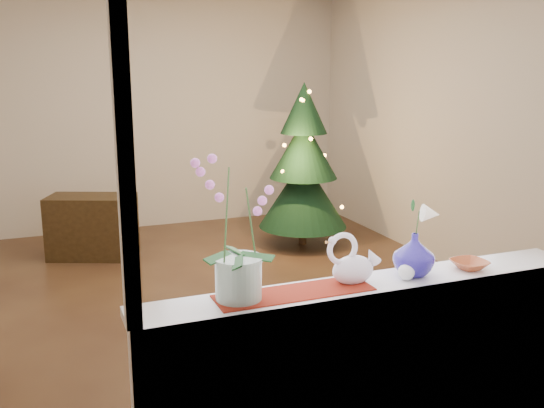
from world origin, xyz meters
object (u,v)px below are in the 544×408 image
(paperweight, at_px, (406,272))
(amber_dish, at_px, (469,265))
(swan, at_px, (353,259))
(blue_vase, at_px, (414,251))
(orchid_pot, at_px, (238,229))
(side_table, at_px, (92,227))
(xmas_tree, at_px, (303,165))

(paperweight, height_order, amber_dish, paperweight)
(swan, bearing_deg, blue_vase, -8.78)
(amber_dish, bearing_deg, orchid_pot, 178.57)
(amber_dish, height_order, side_table, amber_dish)
(side_table, bearing_deg, orchid_pot, -63.43)
(xmas_tree, bearing_deg, amber_dish, -101.59)
(orchid_pot, xyz_separation_m, blue_vase, (0.86, -0.00, -0.19))
(blue_vase, distance_m, paperweight, 0.12)
(orchid_pot, distance_m, blue_vase, 0.88)
(swan, bearing_deg, paperweight, -20.44)
(paperweight, relative_size, amber_dish, 0.54)
(swan, xyz_separation_m, amber_dish, (0.62, -0.03, -0.10))
(swan, height_order, xmas_tree, xmas_tree)
(paperweight, bearing_deg, swan, 166.85)
(orchid_pot, height_order, paperweight, orchid_pot)
(swan, bearing_deg, side_table, 94.63)
(orchid_pot, distance_m, amber_dish, 1.20)
(xmas_tree, xyz_separation_m, side_table, (-2.15, 0.35, -0.55))
(orchid_pot, xyz_separation_m, xmas_tree, (1.88, 3.48, -0.37))
(orchid_pot, xyz_separation_m, swan, (0.54, 0.00, -0.19))
(orchid_pot, bearing_deg, side_table, 93.96)
(swan, relative_size, blue_vase, 1.16)
(blue_vase, xyz_separation_m, xmas_tree, (1.02, 3.48, -0.17))
(paperweight, xyz_separation_m, amber_dish, (0.38, 0.02, -0.02))
(blue_vase, xyz_separation_m, paperweight, (-0.07, -0.05, -0.08))
(orchid_pot, distance_m, swan, 0.58)
(swan, height_order, blue_vase, blue_vase)
(blue_vase, relative_size, xmas_tree, 0.13)
(amber_dish, height_order, xmas_tree, xmas_tree)
(orchid_pot, relative_size, side_table, 0.74)
(orchid_pot, relative_size, paperweight, 7.98)
(orchid_pot, xyz_separation_m, amber_dish, (1.16, -0.03, -0.29))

